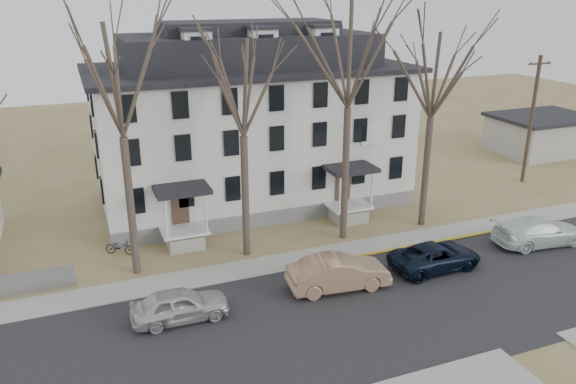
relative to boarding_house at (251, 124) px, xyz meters
name	(u,v)px	position (x,y,z in m)	size (l,w,h in m)	color
ground	(424,328)	(2.00, -17.95, -5.38)	(120.00, 120.00, 0.00)	olive
main_road	(399,305)	(2.00, -15.95, -5.38)	(120.00, 10.00, 0.04)	#27272A
far_sidewalk	(341,252)	(2.00, -9.95, -5.38)	(120.00, 2.00, 0.08)	#A09F97
yellow_curb	(426,245)	(7.00, -10.85, -5.38)	(14.00, 0.25, 0.06)	gold
boarding_house	(251,124)	(0.00, 0.00, 0.00)	(20.80, 12.36, 12.05)	slate
distant_building	(541,134)	(28.00, 2.05, -3.70)	(8.50, 6.50, 3.35)	#A09F97
tree_far_left	(117,72)	(-9.00, -8.15, 4.96)	(8.40, 8.40, 13.72)	#473B31
tree_mid_left	(242,81)	(-3.00, -8.15, 4.22)	(7.80, 7.80, 12.74)	#473B31
tree_center	(350,46)	(3.00, -8.15, 5.71)	(9.00, 9.00, 14.70)	#473B31
tree_mid_right	(435,70)	(8.50, -8.15, 4.22)	(7.80, 7.80, 12.74)	#473B31
utility_pole_far	(531,119)	(20.50, -3.95, -0.47)	(2.00, 0.28, 9.50)	#3D3023
car_silver	(180,306)	(-7.76, -13.45, -4.64)	(1.74, 4.33, 1.48)	silver
car_tan	(338,274)	(0.02, -13.51, -4.55)	(1.76, 5.05, 1.66)	#A27B5D
car_navy	(435,257)	(5.70, -13.49, -4.69)	(2.30, 4.98, 1.38)	black
car_white	(539,232)	(13.05, -13.16, -4.59)	(2.22, 5.46, 1.58)	white
bicycle_left	(120,248)	(-9.59, -5.69, -4.94)	(0.58, 1.67, 0.88)	black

